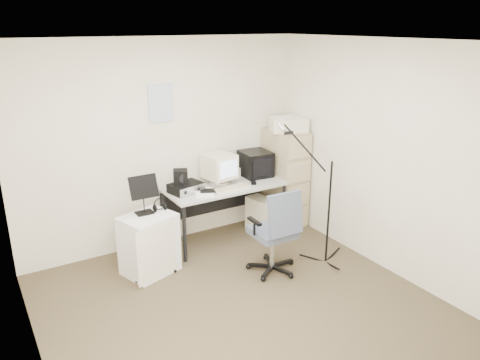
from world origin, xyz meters
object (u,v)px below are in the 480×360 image
desk (225,212)px  side_cart (149,244)px  filing_cabinet (285,178)px  office_chair (273,230)px

desk → side_cart: 1.17m
filing_cabinet → side_cart: filing_cabinet is taller
filing_cabinet → side_cart: size_ratio=1.93×
office_chair → side_cart: bearing=151.2°
desk → filing_cabinet: bearing=1.8°
filing_cabinet → desk: size_ratio=0.87×
desk → office_chair: size_ratio=1.53×
side_cart → desk: bearing=-2.5°
filing_cabinet → office_chair: filing_cabinet is taller
office_chair → filing_cabinet: bearing=49.8°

